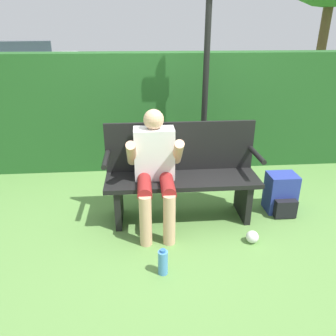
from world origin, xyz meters
The scene contains 9 objects.
ground_plane centered at (0.00, 0.00, 0.00)m, with size 40.00×40.00×0.00m, color #5B8942.
hedge_back centered at (0.00, 1.49, 0.77)m, with size 12.00×0.42×1.53m.
park_bench centered at (0.00, 0.07, 0.47)m, with size 1.51×0.46×0.96m.
person_seated centered at (-0.27, -0.08, 0.63)m, with size 0.52×0.63×1.13m.
backpack centered at (1.06, 0.05, 0.20)m, with size 0.30×0.32×0.42m.
water_bottle centered at (-0.25, -0.82, 0.11)m, with size 0.08×0.08×0.23m.
signpost centered at (0.38, 0.94, 1.34)m, with size 0.32×0.09×2.41m.
parked_car centered at (-5.13, 12.21, 0.64)m, with size 4.56×2.70×1.33m.
litter_crumple centered at (0.59, -0.48, 0.06)m, with size 0.11×0.11×0.11m.
Camera 1 is at (-0.39, -2.91, 1.82)m, focal length 35.00 mm.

